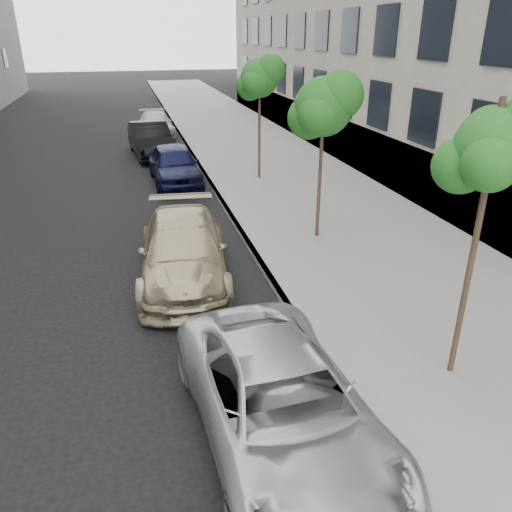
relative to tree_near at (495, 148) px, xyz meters
name	(u,v)px	position (x,y,z in m)	size (l,w,h in m)	color
ground	(305,482)	(-3.23, -1.50, -3.99)	(160.00, 160.00, 0.00)	black
sidewalk	(236,135)	(1.07, 22.50, -3.92)	(6.40, 72.00, 0.14)	gray
curb	(182,137)	(-2.05, 22.50, -3.92)	(0.15, 72.00, 0.14)	#9E9B93
tree_near	(495,148)	(0.00, 0.00, 0.00)	(1.53, 1.33, 4.62)	#38281C
tree_mid	(325,106)	(0.00, 6.50, -0.26)	(1.84, 1.64, 4.51)	#38281C
tree_far	(260,78)	(0.00, 13.00, -0.06)	(1.75, 1.55, 4.66)	#38281C
minivan	(282,404)	(-3.33, -0.73, -3.30)	(2.30, 4.98, 1.39)	silver
suv	(183,251)	(-4.03, 5.00, -3.27)	(2.04, 5.01, 1.46)	tan
sedan_blue	(175,165)	(-3.35, 13.43, -3.24)	(1.79, 4.44, 1.51)	black
sedan_black	(151,139)	(-3.94, 18.62, -3.21)	(1.65, 4.74, 1.56)	black
sedan_rear	(156,124)	(-3.33, 23.83, -3.35)	(1.80, 4.42, 1.28)	#AEB1B6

